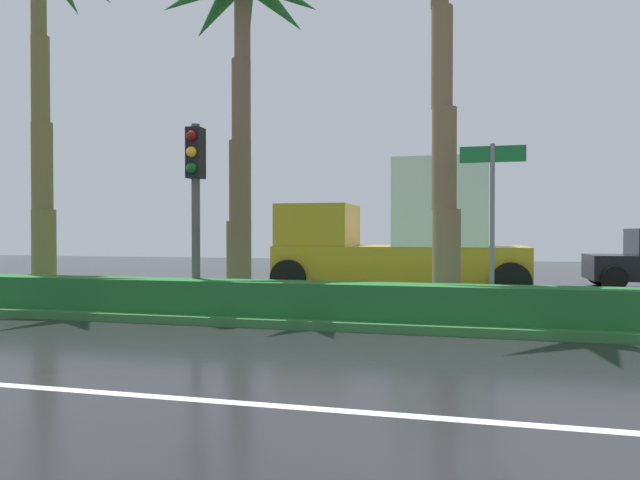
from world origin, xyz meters
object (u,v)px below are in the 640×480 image
(street_name_sign, at_px, (492,206))
(palm_tree_mid_left, at_px, (242,30))
(traffic_signal_median_left, at_px, (195,182))
(box_truck_lead, at_px, (403,235))
(palm_tree_far_left, at_px, (40,6))

(street_name_sign, bearing_deg, palm_tree_mid_left, 167.41)
(traffic_signal_median_left, relative_size, box_truck_lead, 0.55)
(traffic_signal_median_left, bearing_deg, palm_tree_mid_left, 75.22)
(traffic_signal_median_left, bearing_deg, palm_tree_far_left, 163.86)
(palm_tree_mid_left, height_order, street_name_sign, palm_tree_mid_left)
(street_name_sign, distance_m, box_truck_lead, 5.27)
(palm_tree_far_left, height_order, traffic_signal_median_left, palm_tree_far_left)
(palm_tree_far_left, height_order, street_name_sign, palm_tree_far_left)
(traffic_signal_median_left, height_order, box_truck_lead, traffic_signal_median_left)
(palm_tree_far_left, relative_size, street_name_sign, 2.83)
(traffic_signal_median_left, xyz_separation_m, street_name_sign, (5.42, 0.30, -0.50))
(palm_tree_mid_left, bearing_deg, palm_tree_far_left, -178.51)
(street_name_sign, relative_size, box_truck_lead, 0.47)
(palm_tree_far_left, bearing_deg, street_name_sign, -5.75)
(palm_tree_far_left, distance_m, box_truck_lead, 10.25)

